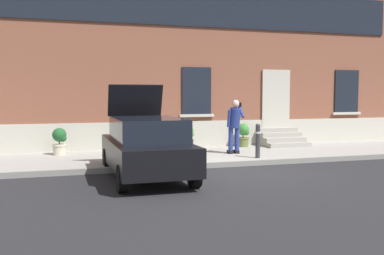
{
  "coord_description": "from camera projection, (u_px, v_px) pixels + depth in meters",
  "views": [
    {
      "loc": [
        -4.5,
        -10.57,
        2.06
      ],
      "look_at": [
        -0.74,
        1.6,
        1.1
      ],
      "focal_mm": 40.89,
      "sensor_mm": 36.0,
      "label": 1
    }
  ],
  "objects": [
    {
      "name": "ground_plane",
      "position": [
        236.0,
        173.0,
        11.55
      ],
      "size": [
        80.0,
        80.0,
        0.0
      ],
      "primitive_type": "plane",
      "color": "#232326"
    },
    {
      "name": "sidewalk",
      "position": [
        203.0,
        156.0,
        14.21
      ],
      "size": [
        24.0,
        3.6,
        0.15
      ],
      "primitive_type": "cube",
      "color": "#99968E",
      "rests_on": "ground"
    },
    {
      "name": "curb_edge",
      "position": [
        224.0,
        164.0,
        12.44
      ],
      "size": [
        24.0,
        0.12,
        0.15
      ],
      "primitive_type": "cube",
      "color": "gray",
      "rests_on": "ground"
    },
    {
      "name": "building_facade",
      "position": [
        182.0,
        50.0,
        16.31
      ],
      "size": [
        24.0,
        1.52,
        7.5
      ],
      "color": "brown",
      "rests_on": "ground"
    },
    {
      "name": "entrance_stoop",
      "position": [
        281.0,
        139.0,
        16.49
      ],
      "size": [
        1.65,
        1.28,
        0.64
      ],
      "color": "#9E998E",
      "rests_on": "sidewalk"
    },
    {
      "name": "hatchback_car_black",
      "position": [
        146.0,
        146.0,
        10.68
      ],
      "size": [
        1.8,
        4.07,
        2.34
      ],
      "color": "black",
      "rests_on": "ground"
    },
    {
      "name": "bollard_near_person",
      "position": [
        258.0,
        139.0,
        13.15
      ],
      "size": [
        0.15,
        0.15,
        1.04
      ],
      "color": "#333338",
      "rests_on": "sidewalk"
    },
    {
      "name": "person_on_phone",
      "position": [
        235.0,
        123.0,
        14.06
      ],
      "size": [
        0.51,
        0.51,
        1.74
      ],
      "rotation": [
        0.0,
        0.0,
        0.29
      ],
      "color": "navy",
      "rests_on": "sidewalk"
    },
    {
      "name": "planter_cream",
      "position": [
        60.0,
        141.0,
        13.82
      ],
      "size": [
        0.44,
        0.44,
        0.86
      ],
      "color": "beige",
      "rests_on": "sidewalk"
    },
    {
      "name": "planter_terracotta",
      "position": [
        127.0,
        138.0,
        14.57
      ],
      "size": [
        0.44,
        0.44,
        0.86
      ],
      "color": "#B25B38",
      "rests_on": "sidewalk"
    },
    {
      "name": "planter_charcoal",
      "position": [
        188.0,
        136.0,
        15.33
      ],
      "size": [
        0.44,
        0.44,
        0.86
      ],
      "color": "#2D2D30",
      "rests_on": "sidewalk"
    },
    {
      "name": "planter_olive",
      "position": [
        243.0,
        134.0,
        16.05
      ],
      "size": [
        0.44,
        0.44,
        0.86
      ],
      "color": "#606B38",
      "rests_on": "sidewalk"
    }
  ]
}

